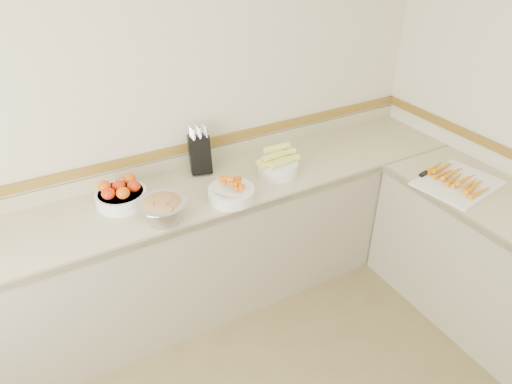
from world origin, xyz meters
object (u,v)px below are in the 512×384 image
knife_block (200,153)px  cutting_board (457,181)px  rhubarb_bowl (163,209)px  corn_bowl (278,165)px  cherry_tomato_bowl (232,192)px  tomato_bowl (121,195)px

knife_block → cutting_board: knife_block is taller
rhubarb_bowl → corn_bowl: bearing=10.2°
cherry_tomato_bowl → knife_block: bearing=93.9°
knife_block → tomato_bowl: bearing=-166.9°
cutting_board → cherry_tomato_bowl: bearing=158.1°
knife_block → rhubarb_bowl: bearing=-133.7°
rhubarb_bowl → knife_block: bearing=46.3°
cherry_tomato_bowl → rhubarb_bowl: 0.44m
knife_block → cutting_board: bearing=-34.6°
tomato_bowl → rhubarb_bowl: rhubarb_bowl is taller
knife_block → tomato_bowl: knife_block is taller
tomato_bowl → cutting_board: size_ratio=0.54×
tomato_bowl → cutting_board: 2.11m
knife_block → tomato_bowl: 0.59m
tomato_bowl → rhubarb_bowl: 0.34m
tomato_bowl → rhubarb_bowl: bearing=-61.8°
rhubarb_bowl → cutting_board: 1.86m
knife_block → corn_bowl: 0.52m
cherry_tomato_bowl → corn_bowl: (0.41, 0.13, 0.01)m
knife_block → corn_bowl: size_ratio=1.12×
cherry_tomato_bowl → corn_bowl: bearing=17.8°
knife_block → cherry_tomato_bowl: size_ratio=1.17×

